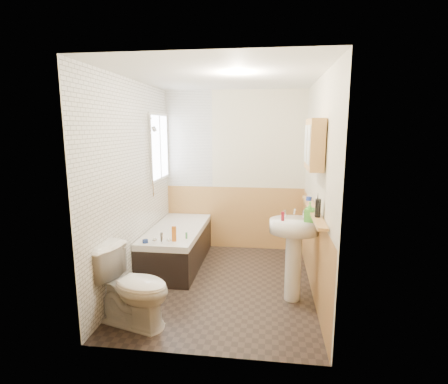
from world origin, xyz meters
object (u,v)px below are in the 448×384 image
(toilet, at_px, (132,287))
(sink, at_px, (294,243))
(pine_shelf, at_px, (313,210))
(medicine_cabinet, at_px, (314,144))
(bathtub, at_px, (177,245))

(toilet, height_order, sink, sink)
(toilet, bearing_deg, sink, -49.75)
(pine_shelf, height_order, medicine_cabinet, medicine_cabinet)
(bathtub, height_order, toilet, toilet)
(toilet, height_order, medicine_cabinet, medicine_cabinet)
(bathtub, bearing_deg, pine_shelf, -24.21)
(toilet, relative_size, sink, 0.76)
(toilet, distance_m, pine_shelf, 2.06)
(toilet, xyz_separation_m, pine_shelf, (1.80, 0.77, 0.65))
(toilet, xyz_separation_m, sink, (1.60, 0.72, 0.28))
(bathtub, relative_size, pine_shelf, 1.06)
(toilet, distance_m, sink, 1.78)
(bathtub, distance_m, sink, 1.83)
(bathtub, xyz_separation_m, sink, (1.57, -0.85, 0.39))
(pine_shelf, bearing_deg, sink, -164.77)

